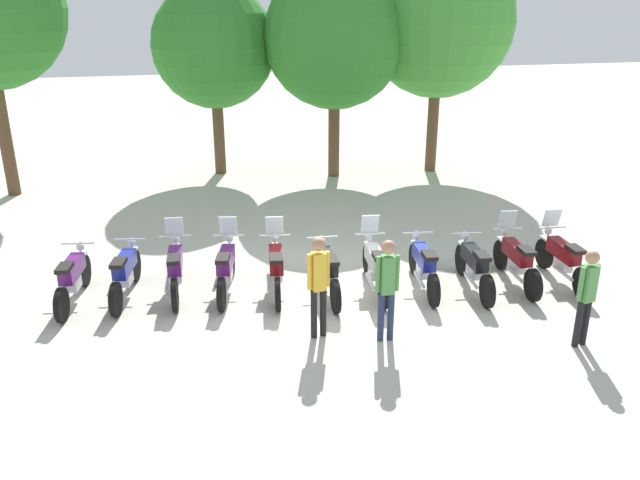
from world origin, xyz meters
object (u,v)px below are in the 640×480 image
(motorcycle_4, at_px, (276,267))
(motorcycle_9, at_px, (516,259))
(person_1, at_px, (387,282))
(tree_3, at_px, (439,22))
(motorcycle_2, at_px, (176,268))
(person_2, at_px, (318,279))
(motorcycle_3, at_px, (226,267))
(motorcycle_0, at_px, (73,277))
(tree_1, at_px, (214,46))
(motorcycle_7, at_px, (424,265))
(motorcycle_6, at_px, (375,265))
(motorcycle_8, at_px, (474,265))
(motorcycle_10, at_px, (563,258))
(motorcycle_5, at_px, (327,270))
(tree_2, at_px, (335,37))
(person_0, at_px, (587,291))
(motorcycle_1, at_px, (125,272))

(motorcycle_4, bearing_deg, motorcycle_9, -90.87)
(person_1, distance_m, tree_3, 12.26)
(motorcycle_2, relative_size, person_2, 1.21)
(motorcycle_3, bearing_deg, motorcycle_0, 98.34)
(tree_1, xyz_separation_m, tree_3, (6.87, -1.39, 0.69))
(motorcycle_7, bearing_deg, motorcycle_9, -88.04)
(motorcycle_6, relative_size, motorcycle_7, 1.00)
(motorcycle_8, relative_size, person_2, 1.21)
(motorcycle_2, height_order, motorcycle_10, same)
(motorcycle_0, height_order, motorcycle_5, same)
(motorcycle_4, bearing_deg, motorcycle_7, -92.70)
(motorcycle_4, bearing_deg, tree_2, -13.87)
(motorcycle_0, distance_m, motorcycle_8, 7.75)
(tree_2, bearing_deg, person_0, -84.40)
(motorcycle_2, relative_size, motorcycle_9, 1.00)
(person_2, bearing_deg, motorcycle_0, -128.50)
(tree_1, bearing_deg, tree_3, -11.45)
(motorcycle_3, relative_size, motorcycle_10, 0.98)
(motorcycle_3, distance_m, motorcycle_9, 5.81)
(motorcycle_0, height_order, motorcycle_7, same)
(motorcycle_8, bearing_deg, motorcycle_3, 85.54)
(motorcycle_1, xyz_separation_m, motorcycle_4, (2.86, -0.47, 0.01))
(motorcycle_7, distance_m, motorcycle_10, 2.89)
(motorcycle_7, bearing_deg, person_2, 127.85)
(motorcycle_5, height_order, tree_3, tree_3)
(motorcycle_4, relative_size, tree_2, 0.33)
(motorcycle_4, distance_m, tree_3, 11.33)
(motorcycle_4, xyz_separation_m, tree_3, (6.72, 8.09, 4.22))
(motorcycle_8, xyz_separation_m, tree_1, (-3.96, 10.33, 3.54))
(motorcycle_7, bearing_deg, motorcycle_5, 92.09)
(motorcycle_1, height_order, tree_1, tree_1)
(motorcycle_2, distance_m, motorcycle_6, 3.90)
(motorcycle_1, relative_size, tree_1, 0.36)
(person_0, relative_size, tree_1, 0.28)
(motorcycle_1, height_order, motorcycle_6, motorcycle_6)
(motorcycle_6, bearing_deg, motorcycle_1, 86.95)
(motorcycle_2, distance_m, motorcycle_3, 0.98)
(motorcycle_10, xyz_separation_m, person_2, (-5.35, -1.01, 0.56))
(tree_3, bearing_deg, motorcycle_6, -119.58)
(motorcycle_2, distance_m, motorcycle_4, 1.96)
(motorcycle_6, relative_size, person_1, 1.21)
(motorcycle_7, xyz_separation_m, person_1, (-1.42, -1.79, 0.57))
(motorcycle_3, height_order, tree_1, tree_1)
(motorcycle_0, height_order, motorcycle_9, motorcycle_9)
(motorcycle_0, xyz_separation_m, person_0, (8.35, -3.77, 0.49))
(motorcycle_5, height_order, motorcycle_7, same)
(motorcycle_1, distance_m, tree_1, 10.06)
(motorcycle_6, height_order, motorcycle_9, same)
(motorcycle_1, distance_m, person_0, 8.32)
(motorcycle_4, bearing_deg, tree_1, 9.44)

